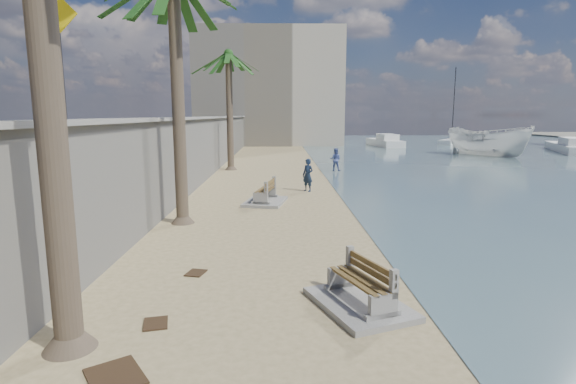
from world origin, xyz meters
name	(u,v)px	position (x,y,z in m)	size (l,w,h in m)	color
ground_plane	(324,323)	(0.00, 0.00, 0.00)	(140.00, 140.00, 0.00)	tan
seawall	(207,147)	(-5.20, 20.00, 1.75)	(0.45, 70.00, 3.50)	gray
wall_cap	(206,118)	(-5.20, 20.00, 3.55)	(0.80, 70.00, 0.12)	gray
end_building	(269,89)	(-2.00, 52.00, 7.00)	(18.00, 12.00, 14.00)	#B7AA93
bench_near	(360,288)	(0.77, 0.69, 0.39)	(2.14, 2.53, 0.90)	gray
bench_far	(265,194)	(-1.39, 11.20, 0.42)	(1.96, 2.54, 0.96)	gray
palm_back	(228,55)	(-4.09, 23.07, 7.56)	(5.00, 5.00, 8.58)	brown
pedestrian_sign	(59,38)	(-5.00, 1.50, 5.15)	(0.78, 0.07, 2.40)	#2D2D33
streetlight	(175,43)	(-5.10, 12.00, 6.64)	(0.28, 0.28, 5.12)	#2D2D33
person_a	(308,173)	(0.61, 14.18, 0.92)	(0.66, 0.45, 1.84)	#15233B
person_b	(335,158)	(3.00, 22.43, 0.84)	(0.81, 0.63, 1.68)	#495897
boat_cruiser	(488,140)	(18.35, 33.32, 1.43)	(3.11, 3.20, 3.66)	silver
yacht_near	(573,148)	(29.17, 37.63, 0.35)	(11.27, 3.16, 1.50)	silver
yacht_far	(384,143)	(11.95, 46.52, 0.35)	(8.10, 2.27, 1.50)	silver
sailboat_west	(451,141)	(21.71, 50.74, 0.34)	(5.18, 6.22, 9.82)	silver
debris_a	(115,376)	(-3.15, -1.63, 0.01)	(0.88, 0.71, 0.03)	#382616
debris_b	(156,323)	(-3.01, 0.02, 0.01)	(0.52, 0.42, 0.03)	#382616
debris_d	(196,273)	(-2.77, 2.63, 0.01)	(0.49, 0.39, 0.03)	#382616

